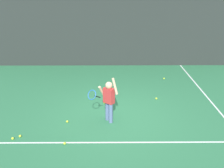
# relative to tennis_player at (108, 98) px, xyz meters

# --- Properties ---
(ground_plane) EXTENTS (20.00, 20.00, 0.00)m
(ground_plane) POSITION_rel_tennis_player_xyz_m (0.20, 0.33, -0.73)
(ground_plane) COLOR #2D7247
(court_line_baseline) EXTENTS (9.00, 0.05, 0.00)m
(court_line_baseline) POSITION_rel_tennis_player_xyz_m (0.20, -1.10, -0.72)
(court_line_baseline) COLOR white
(court_line_baseline) RESTS_ON ground
(court_line_sideline) EXTENTS (0.05, 9.00, 0.00)m
(court_line_sideline) POSITION_rel_tennis_player_xyz_m (3.44, 1.33, -0.72)
(court_line_sideline) COLOR white
(court_line_sideline) RESTS_ON ground
(back_fence_windscreen) EXTENTS (13.01, 0.08, 3.57)m
(back_fence_windscreen) POSITION_rel_tennis_player_xyz_m (0.20, 5.50, 1.06)
(back_fence_windscreen) COLOR #282D2B
(back_fence_windscreen) RESTS_ON ground
(fence_post_1) EXTENTS (0.09, 0.09, 3.72)m
(fence_post_1) POSITION_rel_tennis_player_xyz_m (-1.92, 5.56, 1.13)
(fence_post_1) COLOR slate
(fence_post_1) RESTS_ON ground
(fence_post_2) EXTENTS (0.09, 0.09, 3.72)m
(fence_post_2) POSITION_rel_tennis_player_xyz_m (2.32, 5.56, 1.13)
(fence_post_2) COLOR slate
(fence_post_2) RESTS_ON ground
(tennis_player) EXTENTS (0.89, 0.50, 1.35)m
(tennis_player) POSITION_rel_tennis_player_xyz_m (0.00, 0.00, 0.00)
(tennis_player) COLOR slate
(tennis_player) RESTS_ON ground
(tennis_ball_0) EXTENTS (0.07, 0.07, 0.07)m
(tennis_ball_0) POSITION_rel_tennis_player_xyz_m (-2.43, -0.94, -0.69)
(tennis_ball_0) COLOR #CCE033
(tennis_ball_0) RESTS_ON ground
(tennis_ball_1) EXTENTS (0.07, 0.07, 0.07)m
(tennis_ball_1) POSITION_rel_tennis_player_xyz_m (1.63, 1.50, -0.69)
(tennis_ball_1) COLOR #CCE033
(tennis_ball_1) RESTS_ON ground
(tennis_ball_2) EXTENTS (0.07, 0.07, 0.07)m
(tennis_ball_2) POSITION_rel_tennis_player_xyz_m (-1.07, -1.17, -0.69)
(tennis_ball_2) COLOR #CCE033
(tennis_ball_2) RESTS_ON ground
(tennis_ball_3) EXTENTS (0.07, 0.07, 0.07)m
(tennis_ball_3) POSITION_rel_tennis_player_xyz_m (-1.17, -0.08, -0.69)
(tennis_ball_3) COLOR #CCE033
(tennis_ball_3) RESTS_ON ground
(tennis_ball_4) EXTENTS (0.07, 0.07, 0.07)m
(tennis_ball_4) POSITION_rel_tennis_player_xyz_m (-2.28, -0.83, -0.69)
(tennis_ball_4) COLOR #CCE033
(tennis_ball_4) RESTS_ON ground
(tennis_ball_5) EXTENTS (0.07, 0.07, 0.07)m
(tennis_ball_5) POSITION_rel_tennis_player_xyz_m (2.28, 3.51, -0.69)
(tennis_ball_5) COLOR #CCE033
(tennis_ball_5) RESTS_ON ground
(tennis_ball_6) EXTENTS (0.07, 0.07, 0.07)m
(tennis_ball_6) POSITION_rel_tennis_player_xyz_m (-0.13, 1.17, -0.69)
(tennis_ball_6) COLOR #CCE033
(tennis_ball_6) RESTS_ON ground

